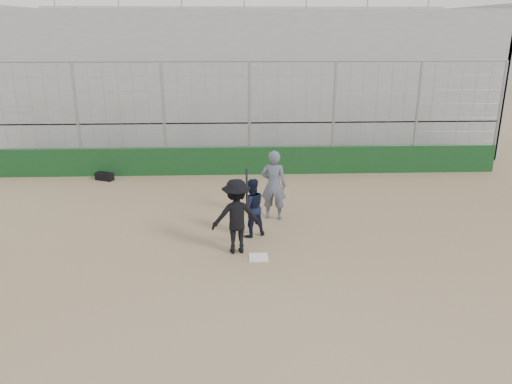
{
  "coord_description": "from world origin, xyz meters",
  "views": [
    {
      "loc": [
        -0.5,
        -10.52,
        5.11
      ],
      "look_at": [
        0.0,
        1.4,
        1.15
      ],
      "focal_mm": 35.0,
      "sensor_mm": 36.0,
      "label": 1
    }
  ],
  "objects_px": {
    "catcher_crouched": "(252,217)",
    "equipment_bag": "(104,176)",
    "batter_at_plate": "(236,216)",
    "umpire": "(274,188)"
  },
  "relations": [
    {
      "from": "batter_at_plate",
      "to": "catcher_crouched",
      "type": "xyz_separation_m",
      "value": [
        0.38,
        0.9,
        -0.38
      ]
    },
    {
      "from": "equipment_bag",
      "to": "batter_at_plate",
      "type": "bearing_deg",
      "value": -52.65
    },
    {
      "from": "batter_at_plate",
      "to": "umpire",
      "type": "distance_m",
      "value": 2.37
    },
    {
      "from": "catcher_crouched",
      "to": "equipment_bag",
      "type": "distance_m",
      "value": 7.17
    },
    {
      "from": "batter_at_plate",
      "to": "catcher_crouched",
      "type": "distance_m",
      "value": 1.05
    },
    {
      "from": "catcher_crouched",
      "to": "umpire",
      "type": "xyz_separation_m",
      "value": [
        0.65,
        1.24,
        0.36
      ]
    },
    {
      "from": "batter_at_plate",
      "to": "equipment_bag",
      "type": "bearing_deg",
      "value": 127.35
    },
    {
      "from": "umpire",
      "to": "equipment_bag",
      "type": "relative_size",
      "value": 2.53
    },
    {
      "from": "catcher_crouched",
      "to": "equipment_bag",
      "type": "bearing_deg",
      "value": 134.17
    },
    {
      "from": "catcher_crouched",
      "to": "umpire",
      "type": "distance_m",
      "value": 1.44
    }
  ]
}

